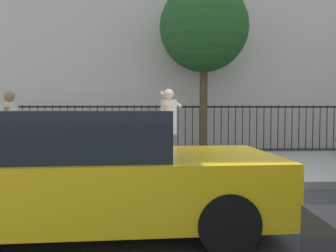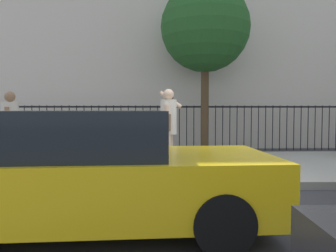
{
  "view_description": "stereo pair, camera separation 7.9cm",
  "coord_description": "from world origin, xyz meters",
  "px_view_note": "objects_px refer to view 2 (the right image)",
  "views": [
    {
      "loc": [
        -1.29,
        -5.96,
        1.47
      ],
      "look_at": [
        -0.95,
        1.44,
        1.1
      ],
      "focal_mm": 36.26,
      "sensor_mm": 36.0,
      "label": 1
    },
    {
      "loc": [
        -1.22,
        -5.97,
        1.47
      ],
      "look_at": [
        -0.95,
        1.44,
        1.1
      ],
      "focal_mm": 36.26,
      "sensor_mm": 36.0,
      "label": 2
    }
  ],
  "objects_px": {
    "pedestrian_on_phone": "(168,124)",
    "street_tree_near": "(205,28)",
    "pedestrian_walking": "(11,126)",
    "taxi_yellow": "(93,173)"
  },
  "relations": [
    {
      "from": "pedestrian_on_phone",
      "to": "street_tree_near",
      "type": "height_order",
      "value": "street_tree_near"
    },
    {
      "from": "pedestrian_on_phone",
      "to": "pedestrian_walking",
      "type": "distance_m",
      "value": 3.32
    },
    {
      "from": "street_tree_near",
      "to": "taxi_yellow",
      "type": "bearing_deg",
      "value": -108.59
    },
    {
      "from": "taxi_yellow",
      "to": "pedestrian_on_phone",
      "type": "xyz_separation_m",
      "value": [
        1.02,
        3.01,
        0.46
      ]
    },
    {
      "from": "taxi_yellow",
      "to": "street_tree_near",
      "type": "height_order",
      "value": "street_tree_near"
    },
    {
      "from": "taxi_yellow",
      "to": "pedestrian_walking",
      "type": "distance_m",
      "value": 3.93
    },
    {
      "from": "taxi_yellow",
      "to": "pedestrian_on_phone",
      "type": "relative_size",
      "value": 2.45
    },
    {
      "from": "taxi_yellow",
      "to": "pedestrian_on_phone",
      "type": "distance_m",
      "value": 3.21
    },
    {
      "from": "taxi_yellow",
      "to": "pedestrian_walking",
      "type": "height_order",
      "value": "pedestrian_walking"
    },
    {
      "from": "pedestrian_on_phone",
      "to": "taxi_yellow",
      "type": "bearing_deg",
      "value": -108.68
    }
  ]
}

